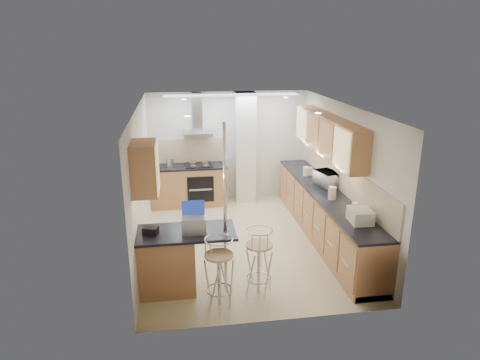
{
  "coord_description": "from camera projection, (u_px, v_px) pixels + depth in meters",
  "views": [
    {
      "loc": [
        -1.17,
        -7.11,
        3.51
      ],
      "look_at": [
        -0.06,
        0.2,
        1.14
      ],
      "focal_mm": 32.0,
      "sensor_mm": 36.0,
      "label": 1
    }
  ],
  "objects": [
    {
      "name": "jar_c",
      "position": [
        332.0,
        193.0,
        7.42
      ],
      "size": [
        0.16,
        0.16,
        0.22
      ],
      "primitive_type": "cylinder",
      "rotation": [
        0.0,
        0.0,
        -0.14
      ],
      "color": "beige",
      "rests_on": "right_counter"
    },
    {
      "name": "laptop",
      "position": [
        194.0,
        225.0,
        6.06
      ],
      "size": [
        0.36,
        0.28,
        0.24
      ],
      "primitive_type": "cube",
      "rotation": [
        0.0,
        0.0,
        -0.06
      ],
      "color": "#979B9F",
      "rests_on": "peninsula"
    },
    {
      "name": "bag",
      "position": [
        151.0,
        231.0,
        6.02
      ],
      "size": [
        0.24,
        0.2,
        0.11
      ],
      "primitive_type": "cube",
      "rotation": [
        0.0,
        0.0,
        -0.32
      ],
      "color": "black",
      "rests_on": "peninsula"
    },
    {
      "name": "jar_b",
      "position": [
        310.0,
        171.0,
        8.8
      ],
      "size": [
        0.13,
        0.13,
        0.16
      ],
      "primitive_type": "cylinder",
      "rotation": [
        0.0,
        0.0,
        -0.26
      ],
      "color": "beige",
      "rests_on": "right_counter"
    },
    {
      "name": "bar_stool_end",
      "position": [
        259.0,
        261.0,
        6.18
      ],
      "size": [
        0.47,
        0.47,
        1.02
      ],
      "primitive_type": null,
      "rotation": [
        0.0,
        0.0,
        1.43
      ],
      "color": "tan",
      "rests_on": "ground"
    },
    {
      "name": "microwave",
      "position": [
        327.0,
        179.0,
        8.11
      ],
      "size": [
        0.47,
        0.58,
        0.28
      ],
      "primitive_type": "imported",
      "rotation": [
        0.0,
        0.0,
        1.85
      ],
      "color": "white",
      "rests_on": "right_counter"
    },
    {
      "name": "room_shell",
      "position": [
        259.0,
        156.0,
        7.87
      ],
      "size": [
        3.64,
        4.84,
        2.51
      ],
      "color": "silver",
      "rests_on": "ground"
    },
    {
      "name": "jar_a",
      "position": [
        306.0,
        171.0,
        8.75
      ],
      "size": [
        0.16,
        0.16,
        0.19
      ],
      "primitive_type": "cylinder",
      "rotation": [
        0.0,
        0.0,
        -0.38
      ],
      "color": "beige",
      "rests_on": "right_counter"
    },
    {
      "name": "bar_stool_near",
      "position": [
        219.0,
        272.0,
        5.87
      ],
      "size": [
        0.52,
        0.52,
        1.03
      ],
      "primitive_type": null,
      "rotation": [
        0.0,
        0.0,
        0.28
      ],
      "color": "tan",
      "rests_on": "ground"
    },
    {
      "name": "bread_bin",
      "position": [
        360.0,
        216.0,
        6.47
      ],
      "size": [
        0.33,
        0.41,
        0.21
      ],
      "primitive_type": "cube",
      "rotation": [
        0.0,
        0.0,
        -0.05
      ],
      "color": "beige",
      "rests_on": "right_counter"
    },
    {
      "name": "right_counter",
      "position": [
        324.0,
        214.0,
        8.01
      ],
      "size": [
        0.63,
        4.4,
        0.92
      ],
      "color": "#A47241",
      "rests_on": "ground"
    },
    {
      "name": "back_counter",
      "position": [
        189.0,
        185.0,
        9.64
      ],
      "size": [
        1.7,
        0.63,
        0.92
      ],
      "color": "#A47241",
      "rests_on": "ground"
    },
    {
      "name": "ground",
      "position": [
        245.0,
        242.0,
        7.94
      ],
      "size": [
        4.8,
        4.8,
        0.0
      ],
      "primitive_type": "plane",
      "color": "tan",
      "rests_on": "ground"
    },
    {
      "name": "jar_d",
      "position": [
        355.0,
        207.0,
        6.88
      ],
      "size": [
        0.12,
        0.12,
        0.15
      ],
      "primitive_type": "cylinder",
      "rotation": [
        0.0,
        0.0,
        -0.29
      ],
      "color": "white",
      "rests_on": "right_counter"
    },
    {
      "name": "peninsula",
      "position": [
        185.0,
        260.0,
        6.27
      ],
      "size": [
        1.47,
        0.72,
        0.94
      ],
      "color": "#A47241",
      "rests_on": "ground"
    },
    {
      "name": "kettle",
      "position": [
        170.0,
        163.0,
        9.33
      ],
      "size": [
        0.16,
        0.16,
        0.2
      ],
      "primitive_type": "cylinder",
      "color": "#A9ACAE",
      "rests_on": "back_counter"
    }
  ]
}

